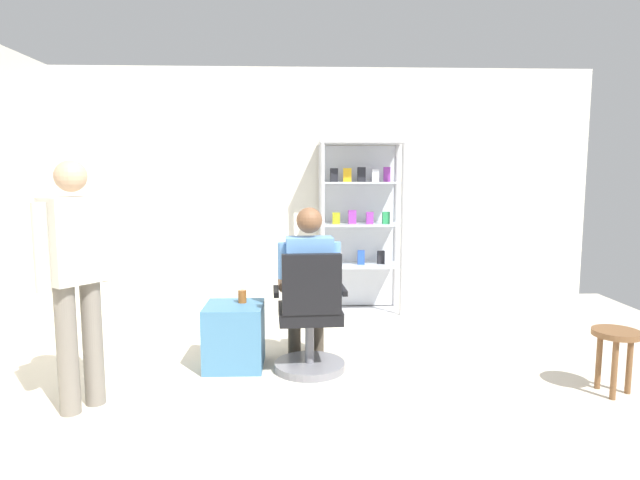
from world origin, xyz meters
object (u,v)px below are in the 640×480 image
Objects in this scene: tea_glass at (242,296)px; storage_crate at (234,336)px; seated_shopkeeper at (308,279)px; wooden_stool at (616,344)px; office_chair at (310,323)px; standing_customer at (76,270)px; display_cabinet_main at (360,226)px.

storage_crate is at bearing -132.15° from tea_glass.
wooden_stool is (2.14, -0.66, -0.35)m from seated_shopkeeper.
standing_customer is at bearing -158.72° from office_chair.
wooden_stool is at bearing -13.07° from office_chair.
seated_shopkeeper is 2.80× the size of wooden_stool.
tea_glass is (-0.54, 0.22, 0.17)m from office_chair.
office_chair is 9.38× the size of tea_glass.
seated_shopkeeper reaches higher than wooden_stool.
display_cabinet_main reaches higher than seated_shopkeeper.
seated_shopkeeper is at bearing 26.58° from standing_customer.
wooden_stool is (2.13, -0.49, -0.03)m from office_chair.
standing_customer reaches higher than wooden_stool.
office_chair is 0.74× the size of seated_shopkeeper.
seated_shopkeeper is at bearing 162.92° from wooden_stool.
wooden_stool is (3.64, 0.10, -0.57)m from standing_customer.
office_chair is 1.89× the size of storage_crate.
office_chair is at bearing -108.13° from display_cabinet_main.
seated_shopkeeper is 0.56m from tea_glass.
seated_shopkeeper is at bearing -110.14° from display_cabinet_main.
standing_customer is (-0.91, -0.75, 0.68)m from storage_crate.
office_chair is at bearing -14.38° from storage_crate.
storage_crate is (-1.19, -1.63, -0.72)m from display_cabinet_main.
office_chair is 2.18m from wooden_stool.
storage_crate is at bearing -179.25° from seated_shopkeeper.
standing_customer reaches higher than office_chair.
display_cabinet_main reaches higher than standing_customer.
standing_customer is at bearing -131.51° from display_cabinet_main.
office_chair is 0.59× the size of standing_customer.
seated_shopkeeper reaches higher than storage_crate.
tea_glass reaches higher than storage_crate.
storage_crate is 4.96× the size of tea_glass.
wooden_stool is at bearing -13.36° from storage_crate.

